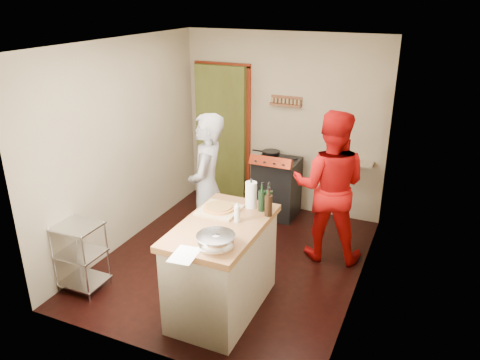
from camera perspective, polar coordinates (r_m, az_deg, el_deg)
name	(u,v)px	position (r m, az deg, el deg)	size (l,w,h in m)	color
floor	(233,260)	(5.88, -0.85, -9.72)	(3.50, 3.50, 0.00)	black
back_wall	(243,130)	(7.16, 0.38, 6.13)	(3.00, 0.44, 2.60)	tan
left_wall	(124,145)	(6.06, -13.96, 4.15)	(0.04, 3.50, 2.60)	tan
right_wall	(367,181)	(4.92, 15.17, -0.17)	(0.04, 3.50, 2.60)	tan
ceiling	(232,42)	(5.02, -1.02, 16.50)	(3.00, 3.50, 0.02)	white
stove	(276,187)	(6.84, 4.47, -0.80)	(0.60, 0.63, 1.00)	black
wire_shelving	(80,254)	(5.44, -18.88, -8.51)	(0.48, 0.40, 0.80)	silver
island	(223,265)	(4.82, -2.13, -10.34)	(0.78, 1.47, 1.30)	beige
person_stripe	(207,188)	(5.59, -4.07, -1.01)	(0.66, 0.44, 1.82)	silver
person_red	(329,187)	(5.67, 10.84, -0.79)	(0.90, 0.71, 1.86)	#BB0C0C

